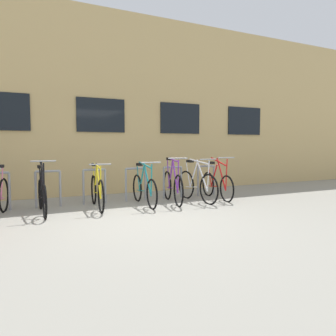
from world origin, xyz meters
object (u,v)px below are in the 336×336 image
(bicycle_teal, at_px, (144,188))
(bicycle_white, at_px, (197,185))
(bicycle_black, at_px, (42,195))
(bicycle_red, at_px, (217,184))
(bicycle_yellow, at_px, (97,190))
(bicycle_purple, at_px, (173,186))

(bicycle_teal, distance_m, bicycle_white, 1.33)
(bicycle_black, bearing_deg, bicycle_white, -1.67)
(bicycle_teal, xyz_separation_m, bicycle_red, (1.97, -0.00, 0.00))
(bicycle_teal, xyz_separation_m, bicycle_white, (1.32, -0.09, 0.02))
(bicycle_black, height_order, bicycle_white, bicycle_black)
(bicycle_black, xyz_separation_m, bicycle_yellow, (1.11, 0.08, 0.01))
(bicycle_yellow, bearing_deg, bicycle_purple, -4.07)
(bicycle_black, height_order, bicycle_purple, bicycle_purple)
(bicycle_black, xyz_separation_m, bicycle_red, (4.12, -0.01, 0.00))
(bicycle_teal, bearing_deg, bicycle_white, -4.10)
(bicycle_white, xyz_separation_m, bicycle_yellow, (-2.37, 0.18, -0.01))
(bicycle_black, bearing_deg, bicycle_yellow, 4.26)
(bicycle_yellow, distance_m, bicycle_purple, 1.75)
(bicycle_purple, bearing_deg, bicycle_teal, 177.10)
(bicycle_white, relative_size, bicycle_purple, 1.00)
(bicycle_white, height_order, bicycle_purple, bicycle_purple)
(bicycle_teal, relative_size, bicycle_yellow, 0.98)
(bicycle_teal, distance_m, bicycle_red, 1.97)
(bicycle_red, bearing_deg, bicycle_teal, 179.97)
(bicycle_black, bearing_deg, bicycle_purple, -0.85)
(bicycle_white, xyz_separation_m, bicycle_purple, (-0.62, 0.06, 0.01))
(bicycle_black, distance_m, bicycle_white, 3.48)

